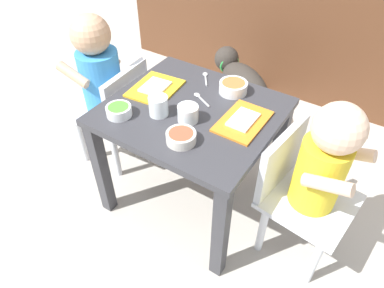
{
  "coord_description": "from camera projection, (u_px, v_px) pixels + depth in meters",
  "views": [
    {
      "loc": [
        0.54,
        -0.83,
        1.19
      ],
      "look_at": [
        0.0,
        0.0,
        0.31
      ],
      "focal_mm": 32.6,
      "sensor_mm": 36.0,
      "label": 1
    }
  ],
  "objects": [
    {
      "name": "cereal_bowl_left_side",
      "position": [
        181.0,
        137.0,
        1.07
      ],
      "size": [
        0.09,
        0.09,
        0.03
      ],
      "color": "silver",
      "rests_on": "dining_table"
    },
    {
      "name": "food_tray_right",
      "position": [
        243.0,
        121.0,
        1.15
      ],
      "size": [
        0.14,
        0.21,
        0.02
      ],
      "color": "orange",
      "rests_on": "dining_table"
    },
    {
      "name": "ground_plane",
      "position": [
        192.0,
        196.0,
        1.53
      ],
      "size": [
        7.0,
        7.0,
        0.0
      ],
      "primitive_type": "plane",
      "color": "#B2ADA3"
    },
    {
      "name": "kitchen_cabinet_back",
      "position": [
        306.0,
        3.0,
        1.92
      ],
      "size": [
        2.15,
        0.38,
        0.97
      ],
      "primitive_type": "cube",
      "color": "#56331E",
      "rests_on": "ground"
    },
    {
      "name": "spoon_by_right_tray",
      "position": [
        201.0,
        98.0,
        1.25
      ],
      "size": [
        0.09,
        0.06,
        0.01
      ],
      "color": "silver",
      "rests_on": "dining_table"
    },
    {
      "name": "water_cup_right",
      "position": [
        159.0,
        107.0,
        1.17
      ],
      "size": [
        0.07,
        0.07,
        0.07
      ],
      "color": "white",
      "rests_on": "dining_table"
    },
    {
      "name": "water_cup_left",
      "position": [
        188.0,
        114.0,
        1.15
      ],
      "size": [
        0.07,
        0.07,
        0.06
      ],
      "color": "white",
      "rests_on": "dining_table"
    },
    {
      "name": "dining_table",
      "position": [
        192.0,
        128.0,
        1.27
      ],
      "size": [
        0.59,
        0.53,
        0.47
      ],
      "color": "#333338",
      "rests_on": "ground"
    },
    {
      "name": "cereal_bowl_right_side",
      "position": [
        119.0,
        111.0,
        1.17
      ],
      "size": [
        0.09,
        0.09,
        0.04
      ],
      "color": "white",
      "rests_on": "dining_table"
    },
    {
      "name": "seated_child_left",
      "position": [
        102.0,
        78.0,
        1.43
      ],
      "size": [
        0.3,
        0.3,
        0.7
      ],
      "color": "silver",
      "rests_on": "ground"
    },
    {
      "name": "food_tray_left",
      "position": [
        155.0,
        88.0,
        1.3
      ],
      "size": [
        0.17,
        0.21,
        0.02
      ],
      "color": "gold",
      "rests_on": "dining_table"
    },
    {
      "name": "spoon_by_left_tray",
      "position": [
        206.0,
        77.0,
        1.36
      ],
      "size": [
        0.07,
        0.09,
        0.01
      ],
      "color": "silver",
      "rests_on": "dining_table"
    },
    {
      "name": "seated_child_right",
      "position": [
        318.0,
        169.0,
        1.07
      ],
      "size": [
        0.31,
        0.31,
        0.66
      ],
      "color": "silver",
      "rests_on": "ground"
    },
    {
      "name": "dog",
      "position": [
        241.0,
        82.0,
        1.8
      ],
      "size": [
        0.45,
        0.37,
        0.34
      ],
      "color": "#332D28",
      "rests_on": "ground"
    },
    {
      "name": "veggie_bowl_far",
      "position": [
        233.0,
        87.0,
        1.27
      ],
      "size": [
        0.1,
        0.1,
        0.04
      ],
      "color": "white",
      "rests_on": "dining_table"
    }
  ]
}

